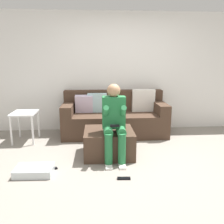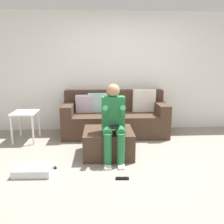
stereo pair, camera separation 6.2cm
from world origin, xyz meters
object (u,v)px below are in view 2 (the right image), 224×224
at_px(couch_sectional, 115,117).
at_px(side_table, 25,117).
at_px(remote_by_storage_bin, 51,169).
at_px(person_seated, 113,120).
at_px(storage_bin, 33,170).
at_px(remote_under_side_table, 25,167).
at_px(ottoman, 108,142).
at_px(remote_near_ottoman, 122,178).

relative_size(couch_sectional, side_table, 3.72).
height_order(couch_sectional, remote_by_storage_bin, couch_sectional).
distance_m(person_seated, storage_bin, 1.35).
height_order(person_seated, remote_under_side_table, person_seated).
relative_size(couch_sectional, storage_bin, 4.21).
bearing_deg(storage_bin, side_table, 109.53).
relative_size(side_table, remote_by_storage_bin, 3.54).
relative_size(couch_sectional, remote_under_side_table, 12.25).
distance_m(couch_sectional, person_seated, 1.36).
bearing_deg(ottoman, person_seated, -68.76).
xyz_separation_m(ottoman, remote_by_storage_bin, (-0.85, -0.50, -0.20)).
bearing_deg(remote_under_side_table, couch_sectional, 52.40).
relative_size(ottoman, remote_by_storage_bin, 4.93).
relative_size(ottoman, person_seated, 0.67).
height_order(storage_bin, remote_by_storage_bin, storage_bin).
bearing_deg(remote_near_ottoman, couch_sectional, 92.49).
bearing_deg(couch_sectional, person_seated, -94.49).
bearing_deg(remote_under_side_table, remote_by_storage_bin, -4.88).
distance_m(side_table, remote_by_storage_bin, 1.55).
bearing_deg(couch_sectional, remote_by_storage_bin, -122.11).
bearing_deg(remote_near_ottoman, remote_under_side_table, 167.00).
xyz_separation_m(storage_bin, remote_near_ottoman, (1.22, -0.22, -0.04)).
xyz_separation_m(person_seated, remote_near_ottoman, (0.08, -0.65, -0.64)).
relative_size(ottoman, side_table, 1.39).
bearing_deg(person_seated, storage_bin, -159.07).
xyz_separation_m(remote_near_ottoman, remote_under_side_table, (-1.38, 0.40, 0.00)).
xyz_separation_m(remote_near_ottoman, remote_by_storage_bin, (-1.00, 0.34, 0.00)).
xyz_separation_m(storage_bin, side_table, (-0.50, 1.42, 0.42)).
height_order(person_seated, remote_by_storage_bin, person_seated).
bearing_deg(remote_near_ottoman, side_table, 139.65).
height_order(storage_bin, remote_near_ottoman, storage_bin).
relative_size(storage_bin, side_table, 0.88).
relative_size(remote_by_storage_bin, remote_under_side_table, 0.93).
height_order(storage_bin, remote_under_side_table, storage_bin).
height_order(ottoman, person_seated, person_seated).
distance_m(couch_sectional, storage_bin, 2.18).
relative_size(couch_sectional, remote_by_storage_bin, 13.15).
bearing_deg(ottoman, side_table, 153.13).
bearing_deg(remote_near_ottoman, storage_bin, 173.04).
xyz_separation_m(remote_by_storage_bin, remote_under_side_table, (-0.38, 0.06, 0.00)).
xyz_separation_m(side_table, remote_under_side_table, (0.33, -1.23, -0.47)).
height_order(ottoman, remote_under_side_table, ottoman).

